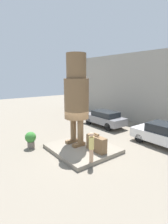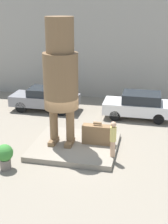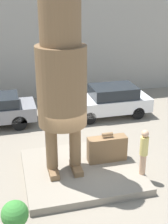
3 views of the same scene
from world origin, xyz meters
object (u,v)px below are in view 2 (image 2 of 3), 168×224
at_px(tourist, 113,138).
at_px(parked_car_white, 139,105).
at_px(statue_figure, 61,73).
at_px(giant_suitcase, 97,134).
at_px(planter_pot, 5,155).
at_px(parked_car_grey, 46,98).

relative_size(tourist, parked_car_white, 0.40).
height_order(statue_figure, giant_suitcase, statue_figure).
relative_size(statue_figure, tourist, 3.58).
relative_size(parked_car_white, planter_pot, 3.62).
distance_m(giant_suitcase, parked_car_white, 4.88).
bearing_deg(parked_car_white, planter_pot, 55.20).
distance_m(giant_suitcase, tourist, 1.50).
bearing_deg(parked_car_grey, planter_pot, 95.85).
xyz_separation_m(tourist, parked_car_grey, (-5.04, 5.84, -0.33)).
height_order(giant_suitcase, parked_car_white, parked_car_white).
distance_m(tourist, parked_car_grey, 7.72).
bearing_deg(planter_pot, tourist, 20.61).
bearing_deg(parked_car_white, statue_figure, 55.48).
relative_size(statue_figure, parked_car_white, 1.44).
relative_size(giant_suitcase, parked_car_grey, 0.33).
xyz_separation_m(statue_figure, parked_car_white, (3.33, 4.84, -2.83)).
height_order(giant_suitcase, planter_pot, giant_suitcase).
xyz_separation_m(statue_figure, parked_car_grey, (-2.52, 4.97, -2.84)).
bearing_deg(statue_figure, parked_car_white, 55.48).
relative_size(giant_suitcase, planter_pot, 1.27).
bearing_deg(parked_car_white, giant_suitcase, 69.70).
xyz_separation_m(giant_suitcase, tourist, (0.88, -1.14, 0.42)).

